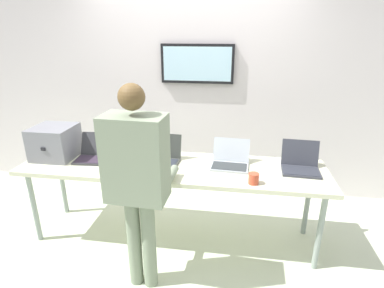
{
  "coord_description": "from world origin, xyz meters",
  "views": [
    {
      "loc": [
        0.57,
        -2.53,
        1.96
      ],
      "look_at": [
        0.18,
        0.03,
        1.0
      ],
      "focal_mm": 28.5,
      "sensor_mm": 36.0,
      "label": 1
    }
  ],
  "objects_px": {
    "coffee_mug": "(254,179)",
    "laptop_station_3": "(300,164)",
    "equipment_box": "(55,142)",
    "laptop_station_1": "(162,156)",
    "person": "(137,173)",
    "workbench": "(172,171)",
    "laptop_station_2": "(230,160)",
    "laptop_station_0": "(97,154)"
  },
  "relations": [
    {
      "from": "laptop_station_0",
      "to": "laptop_station_3",
      "type": "bearing_deg",
      "value": 0.86
    },
    {
      "from": "equipment_box",
      "to": "laptop_station_1",
      "type": "distance_m",
      "value": 1.07
    },
    {
      "from": "equipment_box",
      "to": "laptop_station_3",
      "type": "xyz_separation_m",
      "value": [
        2.33,
        0.05,
        -0.1
      ]
    },
    {
      "from": "laptop_station_1",
      "to": "person",
      "type": "relative_size",
      "value": 0.21
    },
    {
      "from": "workbench",
      "to": "equipment_box",
      "type": "relative_size",
      "value": 7.31
    },
    {
      "from": "equipment_box",
      "to": "laptop_station_2",
      "type": "relative_size",
      "value": 1.09
    },
    {
      "from": "laptop_station_0",
      "to": "coffee_mug",
      "type": "height_order",
      "value": "laptop_station_0"
    },
    {
      "from": "laptop_station_1",
      "to": "laptop_station_3",
      "type": "relative_size",
      "value": 1.02
    },
    {
      "from": "laptop_station_2",
      "to": "laptop_station_3",
      "type": "height_order",
      "value": "laptop_station_3"
    },
    {
      "from": "laptop_station_2",
      "to": "coffee_mug",
      "type": "relative_size",
      "value": 3.91
    },
    {
      "from": "equipment_box",
      "to": "laptop_station_3",
      "type": "relative_size",
      "value": 1.14
    },
    {
      "from": "laptop_station_1",
      "to": "coffee_mug",
      "type": "distance_m",
      "value": 0.91
    },
    {
      "from": "laptop_station_3",
      "to": "coffee_mug",
      "type": "distance_m",
      "value": 0.54
    },
    {
      "from": "workbench",
      "to": "person",
      "type": "height_order",
      "value": "person"
    },
    {
      "from": "laptop_station_1",
      "to": "coffee_mug",
      "type": "bearing_deg",
      "value": -20.93
    },
    {
      "from": "coffee_mug",
      "to": "laptop_station_3",
      "type": "bearing_deg",
      "value": 37.91
    },
    {
      "from": "laptop_station_2",
      "to": "person",
      "type": "relative_size",
      "value": 0.22
    },
    {
      "from": "equipment_box",
      "to": "person",
      "type": "distance_m",
      "value": 1.24
    },
    {
      "from": "laptop_station_0",
      "to": "person",
      "type": "distance_m",
      "value": 0.94
    },
    {
      "from": "laptop_station_1",
      "to": "person",
      "type": "bearing_deg",
      "value": -90.61
    },
    {
      "from": "coffee_mug",
      "to": "workbench",
      "type": "bearing_deg",
      "value": 161.21
    },
    {
      "from": "workbench",
      "to": "laptop_station_2",
      "type": "height_order",
      "value": "laptop_station_2"
    },
    {
      "from": "equipment_box",
      "to": "laptop_station_0",
      "type": "height_order",
      "value": "equipment_box"
    },
    {
      "from": "workbench",
      "to": "person",
      "type": "xyz_separation_m",
      "value": [
        -0.12,
        -0.62,
        0.26
      ]
    },
    {
      "from": "laptop_station_2",
      "to": "coffee_mug",
      "type": "bearing_deg",
      "value": -58.9
    },
    {
      "from": "workbench",
      "to": "coffee_mug",
      "type": "bearing_deg",
      "value": -18.79
    },
    {
      "from": "workbench",
      "to": "equipment_box",
      "type": "distance_m",
      "value": 1.19
    },
    {
      "from": "laptop_station_2",
      "to": "laptop_station_3",
      "type": "distance_m",
      "value": 0.63
    },
    {
      "from": "laptop_station_1",
      "to": "laptop_station_0",
      "type": "bearing_deg",
      "value": -178.01
    },
    {
      "from": "workbench",
      "to": "coffee_mug",
      "type": "distance_m",
      "value": 0.78
    },
    {
      "from": "equipment_box",
      "to": "laptop_station_3",
      "type": "distance_m",
      "value": 2.34
    },
    {
      "from": "laptop_station_2",
      "to": "person",
      "type": "bearing_deg",
      "value": -132.73
    },
    {
      "from": "equipment_box",
      "to": "laptop_station_0",
      "type": "distance_m",
      "value": 0.43
    },
    {
      "from": "equipment_box",
      "to": "laptop_station_1",
      "type": "relative_size",
      "value": 1.12
    },
    {
      "from": "laptop_station_2",
      "to": "laptop_station_3",
      "type": "relative_size",
      "value": 1.05
    },
    {
      "from": "laptop_station_0",
      "to": "workbench",
      "type": "bearing_deg",
      "value": -3.89
    },
    {
      "from": "workbench",
      "to": "laptop_station_1",
      "type": "xyz_separation_m",
      "value": [
        -0.11,
        0.07,
        0.11
      ]
    },
    {
      "from": "workbench",
      "to": "laptop_station_1",
      "type": "distance_m",
      "value": 0.17
    },
    {
      "from": "workbench",
      "to": "laptop_station_2",
      "type": "relative_size",
      "value": 7.94
    },
    {
      "from": "coffee_mug",
      "to": "equipment_box",
      "type": "bearing_deg",
      "value": 171.57
    },
    {
      "from": "person",
      "to": "laptop_station_3",
      "type": "bearing_deg",
      "value": 28.74
    },
    {
      "from": "laptop_station_2",
      "to": "coffee_mug",
      "type": "height_order",
      "value": "laptop_station_2"
    }
  ]
}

